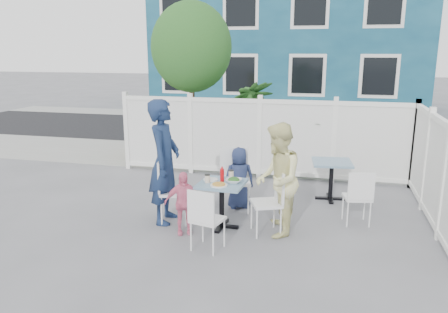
% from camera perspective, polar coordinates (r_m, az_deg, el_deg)
% --- Properties ---
extents(ground, '(80.00, 80.00, 0.00)m').
position_cam_1_polar(ground, '(6.78, 0.35, -8.24)').
color(ground, slate).
extents(near_sidewalk, '(24.00, 2.60, 0.01)m').
position_cam_1_polar(near_sidewalk, '(10.34, 5.28, -0.51)').
color(near_sidewalk, gray).
rests_on(near_sidewalk, ground).
extents(street, '(24.00, 5.00, 0.01)m').
position_cam_1_polar(street, '(13.93, 7.60, 3.12)').
color(street, black).
rests_on(street, ground).
extents(far_sidewalk, '(24.00, 1.60, 0.01)m').
position_cam_1_polar(far_sidewalk, '(16.97, 8.78, 4.99)').
color(far_sidewalk, gray).
rests_on(far_sidewalk, ground).
extents(building, '(11.00, 6.00, 6.00)m').
position_cam_1_polar(building, '(20.21, 8.56, 14.90)').
color(building, navy).
rests_on(building, ground).
extents(fence_back, '(5.86, 0.08, 1.60)m').
position_cam_1_polar(fence_back, '(8.80, 4.65, 2.20)').
color(fence_back, white).
rests_on(fence_back, ground).
extents(fence_right, '(0.08, 3.66, 1.60)m').
position_cam_1_polar(fence_right, '(7.11, 25.86, -1.96)').
color(fence_right, white).
rests_on(fence_right, ground).
extents(tree, '(1.80, 1.62, 3.59)m').
position_cam_1_polar(tree, '(9.90, -4.31, 14.01)').
color(tree, '#382316').
rests_on(tree, ground).
extents(utility_cabinet, '(0.77, 0.59, 1.32)m').
position_cam_1_polar(utility_cabinet, '(11.11, -8.61, 3.86)').
color(utility_cabinet, gold).
rests_on(utility_cabinet, ground).
extents(potted_shrub_a, '(1.50, 1.50, 1.91)m').
position_cam_1_polar(potted_shrub_a, '(9.49, 3.66, 4.11)').
color(potted_shrub_a, '#21531D').
rests_on(potted_shrub_a, ground).
extents(potted_shrub_b, '(1.43, 1.55, 1.44)m').
position_cam_1_polar(potted_shrub_b, '(9.30, 12.21, 2.16)').
color(potted_shrub_b, '#21531D').
rests_on(potted_shrub_b, ground).
extents(main_table, '(0.68, 0.68, 0.68)m').
position_cam_1_polar(main_table, '(6.33, -0.30, -4.74)').
color(main_table, '#476692').
rests_on(main_table, ground).
extents(spare_table, '(0.72, 0.72, 0.69)m').
position_cam_1_polar(spare_table, '(7.72, 13.88, -1.73)').
color(spare_table, '#476692').
rests_on(spare_table, ground).
extents(chair_left, '(0.50, 0.52, 0.97)m').
position_cam_1_polar(chair_left, '(6.58, -7.16, -3.82)').
color(chair_left, white).
rests_on(chair_left, ground).
extents(chair_right, '(0.53, 0.54, 0.92)m').
position_cam_1_polar(chair_right, '(6.17, 6.26, -5.30)').
color(chair_right, white).
rests_on(chair_right, ground).
extents(chair_back, '(0.57, 0.56, 1.01)m').
position_cam_1_polar(chair_back, '(7.05, 1.39, -2.35)').
color(chair_back, white).
rests_on(chair_back, ground).
extents(chair_near, '(0.45, 0.44, 0.84)m').
position_cam_1_polar(chair_near, '(5.61, -2.52, -7.72)').
color(chair_near, white).
rests_on(chair_near, ground).
extents(chair_spare, '(0.45, 0.44, 0.83)m').
position_cam_1_polar(chair_spare, '(6.71, 17.19, -4.70)').
color(chair_spare, white).
rests_on(chair_spare, ground).
extents(man, '(0.50, 0.71, 1.86)m').
position_cam_1_polar(man, '(6.51, -7.79, -0.69)').
color(man, '#17274A').
rests_on(man, ground).
extents(woman, '(0.69, 0.84, 1.59)m').
position_cam_1_polar(woman, '(6.08, 7.00, -3.05)').
color(woman, '#E7DD58').
rests_on(woman, ground).
extents(boy, '(0.59, 0.49, 1.02)m').
position_cam_1_polar(boy, '(7.12, 1.98, -2.82)').
color(boy, '#202B4E').
rests_on(boy, ground).
extents(toddler, '(0.57, 0.42, 0.91)m').
position_cam_1_polar(toddler, '(6.18, -5.36, -6.05)').
color(toddler, pink).
rests_on(toddler, ground).
extents(plate_main, '(0.24, 0.24, 0.02)m').
position_cam_1_polar(plate_main, '(6.14, -0.67, -3.77)').
color(plate_main, white).
rests_on(plate_main, main_table).
extents(plate_side, '(0.21, 0.21, 0.01)m').
position_cam_1_polar(plate_side, '(6.40, -1.77, -3.03)').
color(plate_side, white).
rests_on(plate_side, main_table).
extents(salad_bowl, '(0.23, 0.23, 0.06)m').
position_cam_1_polar(salad_bowl, '(6.27, 1.28, -3.20)').
color(salad_bowl, white).
rests_on(salad_bowl, main_table).
extents(coffee_cup_a, '(0.07, 0.07, 0.11)m').
position_cam_1_polar(coffee_cup_a, '(6.27, -2.19, -2.94)').
color(coffee_cup_a, beige).
rests_on(coffee_cup_a, main_table).
extents(coffee_cup_b, '(0.08, 0.08, 0.11)m').
position_cam_1_polar(coffee_cup_b, '(6.48, 0.93, -2.37)').
color(coffee_cup_b, beige).
rests_on(coffee_cup_b, main_table).
extents(ketchup_bottle, '(0.06, 0.06, 0.19)m').
position_cam_1_polar(ketchup_bottle, '(6.31, -0.25, -2.47)').
color(ketchup_bottle, '#B9080D').
rests_on(ketchup_bottle, main_table).
extents(salt_shaker, '(0.03, 0.03, 0.07)m').
position_cam_1_polar(salt_shaker, '(6.52, -0.35, -2.46)').
color(salt_shaker, white).
rests_on(salt_shaker, main_table).
extents(pepper_shaker, '(0.03, 0.03, 0.06)m').
position_cam_1_polar(pepper_shaker, '(6.51, -0.11, -2.51)').
color(pepper_shaker, black).
rests_on(pepper_shaker, main_table).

